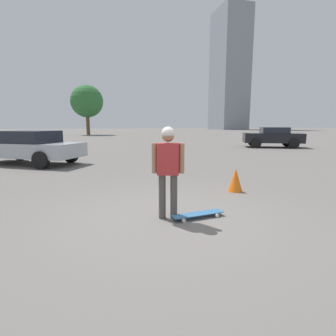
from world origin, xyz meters
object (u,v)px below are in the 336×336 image
at_px(car_parked_far, 273,137).
at_px(traffic_cone, 235,180).
at_px(car_parked_near, 29,147).
at_px(person, 168,163).
at_px(skateboard, 198,214).

relative_size(car_parked_far, traffic_cone, 7.63).
bearing_deg(car_parked_far, car_parked_near, 41.49).
relative_size(person, car_parked_far, 0.36).
height_order(car_parked_near, traffic_cone, car_parked_near).
xyz_separation_m(skateboard, traffic_cone, (1.63, 1.53, 0.23)).
xyz_separation_m(skateboard, car_parked_far, (10.96, 12.48, 0.72)).
distance_m(car_parked_near, traffic_cone, 8.93).
xyz_separation_m(person, skateboard, (0.53, -0.12, -0.94)).
height_order(car_parked_far, traffic_cone, car_parked_far).
relative_size(car_parked_near, traffic_cone, 8.21).
relative_size(skateboard, traffic_cone, 1.72).
bearing_deg(person, car_parked_far, 64.80).
height_order(skateboard, traffic_cone, traffic_cone).
height_order(skateboard, car_parked_near, car_parked_near).
height_order(person, car_parked_far, person).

